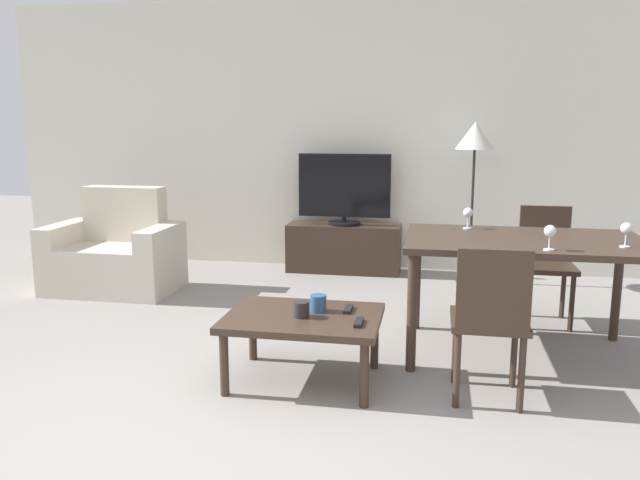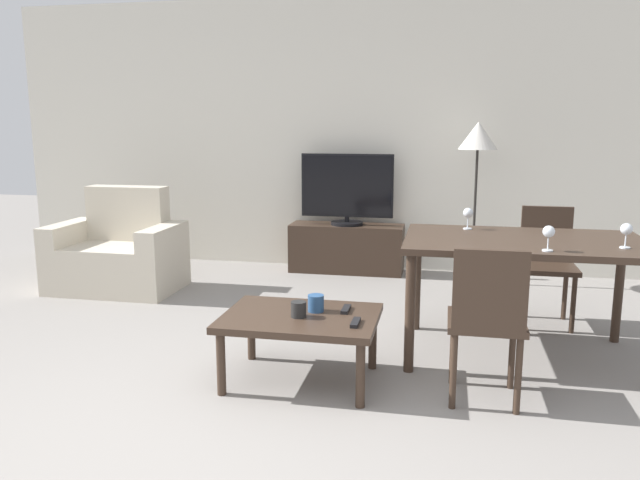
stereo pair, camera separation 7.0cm
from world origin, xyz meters
name	(u,v)px [view 2 (the right image)]	position (x,y,z in m)	size (l,w,h in m)	color
ground_plane	(170,465)	(0.00, 0.00, 0.00)	(18.00, 18.00, 0.00)	gray
wall_back	(333,135)	(0.00, 3.97, 1.35)	(6.83, 0.06, 2.70)	silver
armchair	(119,255)	(-1.71, 2.67, 0.31)	(1.10, 0.71, 0.90)	beige
tv_stand	(347,248)	(0.19, 3.72, 0.24)	(1.12, 0.36, 0.48)	#38281E
tv	(347,190)	(0.19, 3.72, 0.83)	(0.91, 0.32, 0.70)	black
coffee_table	(301,323)	(0.36, 1.00, 0.35)	(0.88, 0.65, 0.40)	#38281E
dining_table	(524,252)	(1.64, 1.67, 0.68)	(1.47, 0.93, 0.76)	#38281E
dining_chair_near	(487,316)	(1.38, 0.90, 0.49)	(0.40, 0.40, 0.86)	#38281E
dining_chair_far	(547,258)	(1.89, 2.44, 0.49)	(0.40, 0.40, 0.86)	#38281E
floor_lamp	(478,144)	(1.41, 3.51, 1.29)	(0.35, 0.35, 1.49)	black
remote_primary	(346,309)	(0.60, 1.12, 0.41)	(0.04, 0.15, 0.02)	black
remote_secondary	(355,323)	(0.69, 0.89, 0.41)	(0.04, 0.15, 0.02)	black
cup_white_near	(299,309)	(0.36, 0.96, 0.44)	(0.09, 0.09, 0.09)	black
cup_colored_far	(316,303)	(0.43, 1.08, 0.45)	(0.09, 0.09, 0.10)	navy
wine_glass_left	(626,231)	(2.17, 1.48, 0.87)	(0.07, 0.07, 0.15)	silver
wine_glass_center	(549,233)	(1.72, 1.31, 0.87)	(0.07, 0.07, 0.15)	silver
wine_glass_right	(468,214)	(1.30, 1.97, 0.87)	(0.07, 0.07, 0.15)	silver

